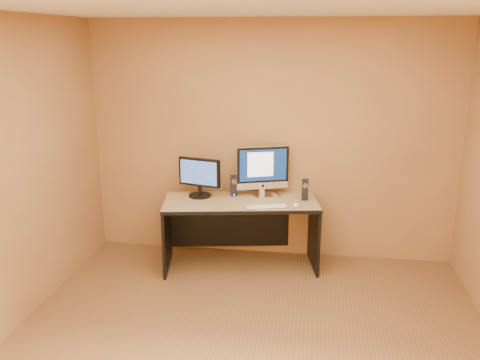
# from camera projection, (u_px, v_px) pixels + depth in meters

# --- Properties ---
(floor) EXTENTS (4.00, 4.00, 0.00)m
(floor) POSITION_uv_depth(u_px,v_px,m) (247.00, 354.00, 3.98)
(floor) COLOR brown
(floor) RESTS_ON ground
(walls) EXTENTS (4.00, 4.00, 2.60)m
(walls) POSITION_uv_depth(u_px,v_px,m) (248.00, 196.00, 3.63)
(walls) COLOR #A77543
(walls) RESTS_ON ground
(ceiling) EXTENTS (4.00, 4.00, 0.00)m
(ceiling) POSITION_uv_depth(u_px,v_px,m) (248.00, 4.00, 3.28)
(ceiling) COLOR white
(ceiling) RESTS_ON walls
(desk) EXTENTS (1.70, 0.97, 0.74)m
(desk) POSITION_uv_depth(u_px,v_px,m) (241.00, 234.00, 5.43)
(desk) COLOR tan
(desk) RESTS_ON ground
(imac) EXTENTS (0.61, 0.39, 0.55)m
(imac) POSITION_uv_depth(u_px,v_px,m) (263.00, 171.00, 5.42)
(imac) COLOR silver
(imac) RESTS_ON desk
(second_monitor) EXTENTS (0.53, 0.35, 0.42)m
(second_monitor) POSITION_uv_depth(u_px,v_px,m) (200.00, 178.00, 5.42)
(second_monitor) COLOR black
(second_monitor) RESTS_ON desk
(speaker_left) EXTENTS (0.08, 0.09, 0.22)m
(speaker_left) POSITION_uv_depth(u_px,v_px,m) (234.00, 186.00, 5.47)
(speaker_left) COLOR black
(speaker_left) RESTS_ON desk
(speaker_right) EXTENTS (0.07, 0.07, 0.22)m
(speaker_right) POSITION_uv_depth(u_px,v_px,m) (305.00, 190.00, 5.33)
(speaker_right) COLOR black
(speaker_right) RESTS_ON desk
(keyboard) EXTENTS (0.45, 0.24, 0.02)m
(keyboard) POSITION_uv_depth(u_px,v_px,m) (266.00, 207.00, 5.10)
(keyboard) COLOR silver
(keyboard) RESTS_ON desk
(mouse) EXTENTS (0.07, 0.11, 0.04)m
(mouse) POSITION_uv_depth(u_px,v_px,m) (296.00, 205.00, 5.14)
(mouse) COLOR white
(mouse) RESTS_ON desk
(cable_a) EXTENTS (0.08, 0.21, 0.01)m
(cable_a) POSITION_uv_depth(u_px,v_px,m) (278.00, 194.00, 5.56)
(cable_a) COLOR black
(cable_a) RESTS_ON desk
(cable_b) EXTENTS (0.03, 0.18, 0.01)m
(cable_b) POSITION_uv_depth(u_px,v_px,m) (262.00, 193.00, 5.59)
(cable_b) COLOR black
(cable_b) RESTS_ON desk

